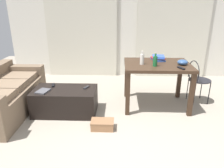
% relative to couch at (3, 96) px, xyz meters
% --- Properties ---
extents(ground_plane, '(8.23, 8.23, 0.00)m').
position_rel_couch_xyz_m(ground_plane, '(2.12, 0.06, -0.30)').
color(ground_plane, gray).
extents(wall_back, '(5.76, 0.10, 2.66)m').
position_rel_couch_xyz_m(wall_back, '(2.12, 2.18, 1.02)').
color(wall_back, silver).
rests_on(wall_back, ground).
extents(curtains, '(3.93, 0.03, 2.21)m').
position_rel_couch_xyz_m(curtains, '(2.12, 2.09, 0.80)').
color(curtains, beige).
rests_on(curtains, ground).
extents(couch, '(0.84, 1.74, 0.72)m').
position_rel_couch_xyz_m(couch, '(0.00, 0.00, 0.00)').
color(couch, brown).
rests_on(couch, ground).
extents(coffee_table, '(1.04, 0.59, 0.42)m').
position_rel_couch_xyz_m(coffee_table, '(1.04, 0.04, -0.09)').
color(coffee_table, black).
rests_on(coffee_table, ground).
extents(craft_table, '(1.13, 0.87, 0.79)m').
position_rel_couch_xyz_m(craft_table, '(2.61, 0.38, 0.37)').
color(craft_table, '#382619').
rests_on(craft_table, ground).
extents(wire_chair, '(0.40, 0.42, 0.81)m').
position_rel_couch_xyz_m(wire_chair, '(3.37, 0.54, 0.20)').
color(wire_chair, black).
rests_on(wire_chair, ground).
extents(bottle_near, '(0.07, 0.07, 0.21)m').
position_rel_couch_xyz_m(bottle_near, '(2.54, 0.21, 0.57)').
color(bottle_near, '#195B2D').
rests_on(bottle_near, craft_table).
extents(bottle_far, '(0.07, 0.07, 0.23)m').
position_rel_couch_xyz_m(bottle_far, '(2.33, 0.32, 0.58)').
color(bottle_far, beige).
rests_on(bottle_far, craft_table).
extents(bowl, '(0.17, 0.17, 0.09)m').
position_rel_couch_xyz_m(bowl, '(3.01, 0.31, 0.53)').
color(bowl, '#2D4C7A').
rests_on(bowl, craft_table).
extents(book_stack, '(0.25, 0.33, 0.08)m').
position_rel_couch_xyz_m(book_stack, '(2.66, 0.62, 0.52)').
color(book_stack, '#33519E').
rests_on(book_stack, craft_table).
extents(tv_remote_on_table, '(0.10, 0.16, 0.02)m').
position_rel_couch_xyz_m(tv_remote_on_table, '(2.93, 0.07, 0.50)').
color(tv_remote_on_table, black).
rests_on(tv_remote_on_table, craft_table).
extents(tv_remote_primary, '(0.10, 0.15, 0.02)m').
position_rel_couch_xyz_m(tv_remote_primary, '(1.40, 0.12, 0.13)').
color(tv_remote_primary, '#232326').
rests_on(tv_remote_primary, coffee_table).
extents(tv_remote_secondary, '(0.08, 0.17, 0.02)m').
position_rel_couch_xyz_m(tv_remote_secondary, '(0.81, 0.19, 0.13)').
color(tv_remote_secondary, black).
rests_on(tv_remote_secondary, coffee_table).
extents(magazine, '(0.22, 0.26, 0.02)m').
position_rel_couch_xyz_m(magazine, '(0.72, -0.08, 0.13)').
color(magazine, '#4C4C51').
rests_on(magazine, coffee_table).
extents(shoebox, '(0.34, 0.22, 0.13)m').
position_rel_couch_xyz_m(shoebox, '(1.71, -0.46, -0.24)').
color(shoebox, '#996B47').
rests_on(shoebox, ground).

